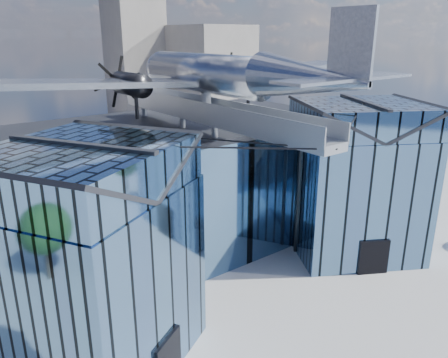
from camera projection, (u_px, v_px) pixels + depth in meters
ground_plane at (242, 285)px, 30.01m from camera, size 120.00×120.00×0.00m
museum at (193, 187)px, 32.64m from camera, size 32.88×24.50×17.60m
bg_towers at (35, 79)px, 65.64m from camera, size 77.00×24.50×26.00m
tree_side_e at (349, 147)px, 53.91m from camera, size 3.57×3.57×4.71m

